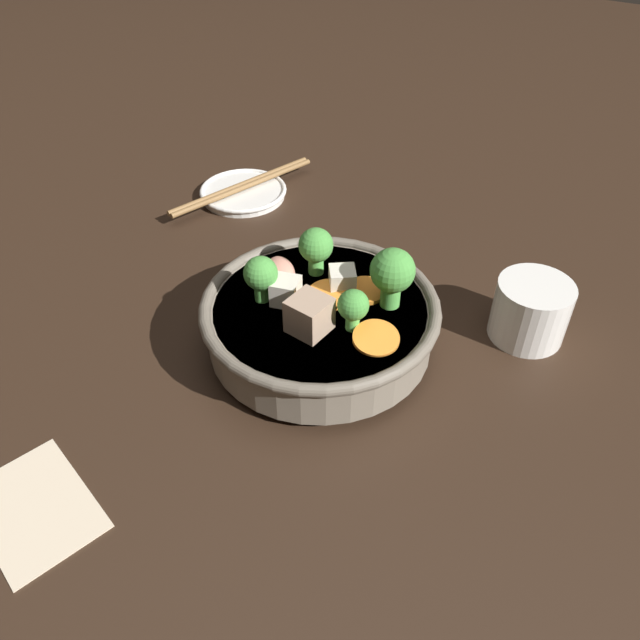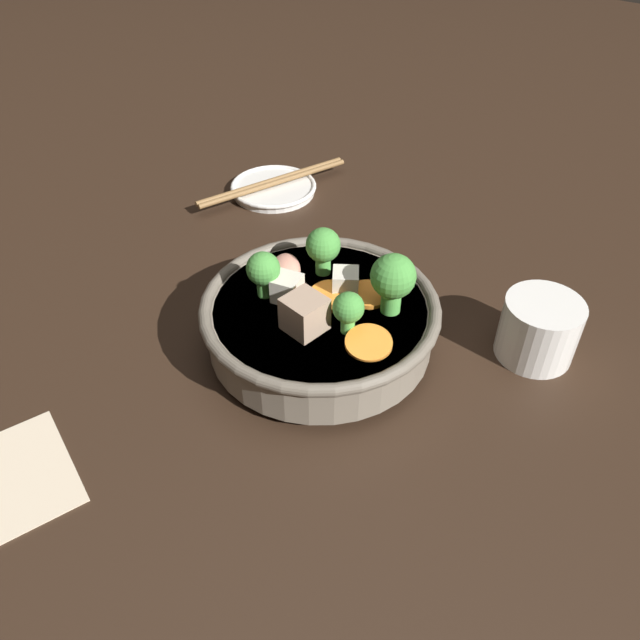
{
  "view_description": "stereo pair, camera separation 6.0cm",
  "coord_description": "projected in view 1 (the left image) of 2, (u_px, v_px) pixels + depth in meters",
  "views": [
    {
      "loc": [
        0.23,
        -0.39,
        0.43
      ],
      "look_at": [
        0.0,
        0.0,
        0.04
      ],
      "focal_mm": 35.0,
      "sensor_mm": 36.0,
      "label": 1
    },
    {
      "loc": [
        0.28,
        -0.35,
        0.43
      ],
      "look_at": [
        0.0,
        0.0,
        0.04
      ],
      "focal_mm": 35.0,
      "sensor_mm": 36.0,
      "label": 2
    }
  ],
  "objects": [
    {
      "name": "chopsticks_pair",
      "position": [
        243.0,
        186.0,
        0.84
      ],
      "size": [
        0.08,
        0.22,
        0.01
      ],
      "color": "olive",
      "rests_on": "side_saucer"
    },
    {
      "name": "tea_cup",
      "position": [
        531.0,
        310.0,
        0.62
      ],
      "size": [
        0.07,
        0.07,
        0.06
      ],
      "color": "white",
      "rests_on": "ground_plane"
    },
    {
      "name": "napkin",
      "position": [
        35.0,
        507.0,
        0.48
      ],
      "size": [
        0.13,
        0.11,
        0.0
      ],
      "color": "beige",
      "rests_on": "ground_plane"
    },
    {
      "name": "stirfry_bowl",
      "position": [
        321.0,
        317.0,
        0.6
      ],
      "size": [
        0.23,
        0.23,
        0.11
      ],
      "color": "slate",
      "rests_on": "ground_plane"
    },
    {
      "name": "ground_plane",
      "position": [
        320.0,
        348.0,
        0.62
      ],
      "size": [
        3.0,
        3.0,
        0.0
      ],
      "primitive_type": "plane",
      "color": "black"
    },
    {
      "name": "side_saucer",
      "position": [
        243.0,
        192.0,
        0.84
      ],
      "size": [
        0.12,
        0.12,
        0.01
      ],
      "color": "white",
      "rests_on": "ground_plane"
    }
  ]
}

